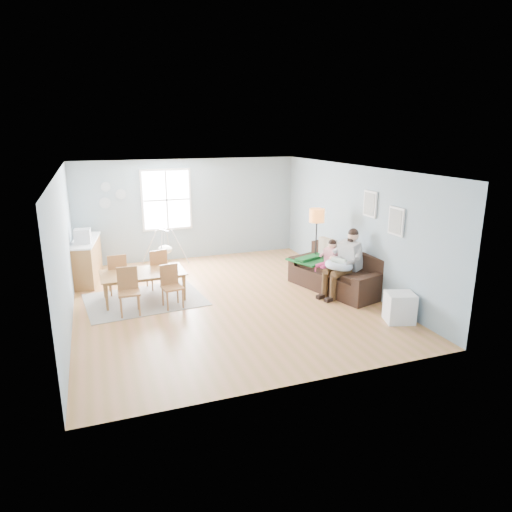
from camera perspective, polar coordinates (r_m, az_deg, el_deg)
name	(u,v)px	position (r m, az deg, el deg)	size (l,w,h in m)	color
room	(224,184)	(9.03, -4.02, 9.02)	(8.40, 9.40, 3.90)	#AE793D
window	(166,200)	(12.36, -11.13, 6.91)	(1.32, 0.08, 1.62)	white
pictures	(383,212)	(9.45, 15.54, 5.29)	(0.05, 1.34, 0.74)	white
wall_plates	(110,195)	(12.21, -17.73, 7.22)	(0.67, 0.02, 0.66)	#98A8B7
sofa	(337,276)	(10.26, 10.15, -2.49)	(1.49, 2.32, 0.87)	black
green_throw	(313,259)	(10.62, 7.12, -0.36)	(0.98, 0.82, 0.04)	#145725
beige_pillow	(328,249)	(10.66, 8.93, 0.89)	(0.14, 0.49, 0.49)	tan
father	(345,261)	(9.84, 11.01, -0.57)	(1.08, 0.69, 1.43)	#9A9A9D
nursing_pillow	(339,265)	(9.74, 10.32, -1.16)	(0.59, 0.59, 0.16)	silver
infant	(338,261)	(9.74, 10.17, -0.61)	(0.28, 0.40, 0.15)	silver
toddler	(329,256)	(10.22, 9.11, 0.02)	(0.60, 0.44, 0.88)	white
floor_lamp	(317,222)	(10.55, 7.60, 4.27)	(0.34, 0.34, 1.70)	black
storage_cube	(399,307)	(8.85, 17.47, -6.15)	(0.61, 0.57, 0.55)	white
rug	(145,300)	(9.86, -13.71, -5.32)	(2.34, 1.78, 0.01)	gray
dining_table	(144,286)	(9.76, -13.82, -3.71)	(1.70, 0.95, 0.60)	brown
chair_sw	(128,288)	(9.08, -15.66, -3.86)	(0.42, 0.42, 0.90)	#8F5E31
chair_se	(171,283)	(9.25, -10.59, -3.39)	(0.44, 0.44, 0.86)	#8F5E31
chair_nw	(117,272)	(10.17, -16.93, -1.89)	(0.43, 0.43, 0.91)	#8F5E31
chair_ne	(157,267)	(10.31, -12.24, -1.29)	(0.49, 0.49, 0.91)	#8F5E31
counter	(87,260)	(11.40, -20.41, -0.45)	(0.75, 1.80, 0.98)	brown
monitor	(82,236)	(10.92, -20.89, 2.34)	(0.37, 0.35, 0.32)	silver
baby_swing	(165,249)	(12.23, -11.30, 0.88)	(1.19, 1.20, 0.92)	silver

